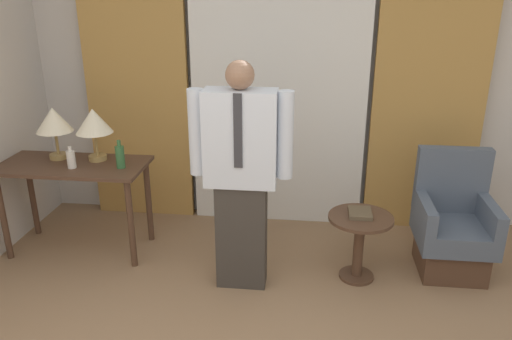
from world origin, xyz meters
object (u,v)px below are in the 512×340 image
(bottle_by_lamp, at_px, (120,156))
(person, at_px, (241,172))
(table_lamp_left, at_px, (54,122))
(table_lamp_right, at_px, (94,123))
(book, at_px, (360,213))
(side_table, at_px, (359,236))
(desk, at_px, (74,178))
(bottle_near_edge, at_px, (71,159))
(armchair, at_px, (452,229))

(bottle_by_lamp, relative_size, person, 0.13)
(table_lamp_left, height_order, bottle_by_lamp, table_lamp_left)
(table_lamp_right, xyz_separation_m, book, (2.09, -0.28, -0.54))
(person, xyz_separation_m, side_table, (0.86, 0.16, -0.54))
(side_table, bearing_deg, book, 101.88)
(desk, relative_size, bottle_near_edge, 6.69)
(table_lamp_left, distance_m, person, 1.65)
(bottle_near_edge, relative_size, armchair, 0.19)
(table_lamp_right, relative_size, bottle_by_lamp, 1.91)
(person, bearing_deg, side_table, 10.85)
(desk, xyz_separation_m, table_lamp_left, (-0.17, 0.11, 0.43))
(person, relative_size, armchair, 1.77)
(person, xyz_separation_m, book, (0.85, 0.19, -0.36))
(side_table, bearing_deg, bottle_by_lamp, 175.42)
(bottle_near_edge, distance_m, bottle_by_lamp, 0.38)
(desk, distance_m, side_table, 2.29)
(table_lamp_right, relative_size, bottle_near_edge, 2.43)
(desk, height_order, armchair, armchair)
(bottle_by_lamp, xyz_separation_m, armchair, (2.56, 0.07, -0.51))
(desk, xyz_separation_m, book, (2.26, -0.16, -0.11))
(bottle_near_edge, xyz_separation_m, bottle_by_lamp, (0.38, 0.05, 0.02))
(bottle_by_lamp, bearing_deg, bottle_near_edge, -172.84)
(desk, xyz_separation_m, table_lamp_right, (0.17, 0.11, 0.43))
(armchair, height_order, side_table, armchair)
(person, distance_m, armchair, 1.71)
(table_lamp_right, bearing_deg, bottle_by_lamp, -31.10)
(bottle_near_edge, distance_m, side_table, 2.28)
(armchair, bearing_deg, bottle_near_edge, -177.69)
(side_table, bearing_deg, table_lamp_right, 171.84)
(bottle_near_edge, height_order, bottle_by_lamp, bottle_by_lamp)
(armchair, height_order, book, armchair)
(bottle_near_edge, bearing_deg, side_table, -2.59)
(table_lamp_left, bearing_deg, desk, -34.07)
(bottle_near_edge, bearing_deg, desk, 116.03)
(bottle_near_edge, distance_m, book, 2.24)
(side_table, bearing_deg, table_lamp_left, 172.94)
(desk, bearing_deg, table_lamp_left, 145.93)
(desk, height_order, table_lamp_right, table_lamp_right)
(side_table, bearing_deg, person, -169.15)
(desk, distance_m, table_lamp_left, 0.47)
(desk, bearing_deg, bottle_near_edge, -63.97)
(armchair, distance_m, book, 0.77)
(bottle_by_lamp, height_order, armchair, bottle_by_lamp)
(table_lamp_right, height_order, bottle_near_edge, table_lamp_right)
(desk, distance_m, bottle_near_edge, 0.21)
(table_lamp_left, bearing_deg, book, -6.48)
(table_lamp_right, bearing_deg, desk, -145.93)
(table_lamp_left, height_order, bottle_near_edge, table_lamp_left)
(table_lamp_left, xyz_separation_m, person, (1.57, -0.47, -0.19))
(desk, relative_size, side_table, 2.28)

